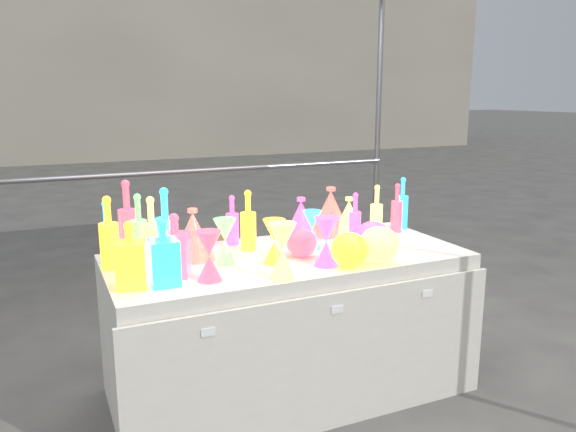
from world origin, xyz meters
name	(u,v)px	position (x,y,z in m)	size (l,w,h in m)	color
ground	(288,389)	(0.00, 0.00, 0.00)	(80.00, 80.00, 0.00)	slate
display_table	(289,324)	(0.00, -0.01, 0.37)	(1.84, 0.83, 0.75)	silver
background_building	(216,43)	(4.00, 14.00, 3.00)	(14.00, 6.00, 6.00)	#A49C89
cardboard_box_closed	(189,263)	(-0.07, 1.78, 0.21)	(0.58, 0.43, 0.43)	#9F7247
cardboard_box_flat	(212,273)	(0.17, 2.00, 0.03)	(0.80, 0.57, 0.07)	#9F7247
bottle_0	(109,233)	(-0.85, 0.13, 0.92)	(0.09, 0.09, 0.34)	red
bottle_1	(107,232)	(-0.85, 0.22, 0.90)	(0.07, 0.07, 0.31)	#20961B
bottle_2	(128,221)	(-0.75, 0.22, 0.95)	(0.09, 0.09, 0.40)	#F65A19
bottle_3	(232,220)	(-0.19, 0.31, 0.89)	(0.07, 0.07, 0.27)	blue
bottle_4	(152,233)	(-0.67, 0.03, 0.92)	(0.08, 0.08, 0.35)	teal
bottle_5	(139,230)	(-0.72, 0.11, 0.92)	(0.08, 0.08, 0.35)	#B925AC
bottle_6	(248,220)	(-0.15, 0.16, 0.91)	(0.08, 0.08, 0.32)	red
bottle_7	(166,229)	(-0.61, 0.01, 0.94)	(0.09, 0.09, 0.39)	#20961B
decanter_0	(131,255)	(-0.80, -0.18, 0.89)	(0.12, 0.12, 0.29)	red
decanter_1	(175,245)	(-0.60, -0.10, 0.89)	(0.12, 0.12, 0.29)	#F65A19
decanter_2	(164,252)	(-0.67, -0.21, 0.89)	(0.12, 0.12, 0.29)	#20961B
hourglass_0	(209,256)	(-0.48, -0.23, 0.86)	(0.11, 0.11, 0.22)	#F65A19
hourglass_1	(326,242)	(0.09, -0.25, 0.87)	(0.12, 0.12, 0.23)	blue
hourglass_2	(282,251)	(-0.18, -0.34, 0.88)	(0.13, 0.13, 0.25)	teal
hourglass_3	(225,241)	(-0.34, -0.01, 0.86)	(0.11, 0.11, 0.22)	#B925AC
hourglass_4	(274,241)	(-0.12, -0.11, 0.86)	(0.11, 0.11, 0.22)	red
hourglass_5	(312,229)	(0.16, 0.06, 0.85)	(0.10, 0.10, 0.20)	#20961B
globe_0	(350,252)	(0.18, -0.30, 0.82)	(0.18, 0.18, 0.15)	red
globe_1	(379,247)	(0.35, -0.30, 0.83)	(0.20, 0.20, 0.16)	teal
globe_2	(302,244)	(0.05, -0.06, 0.81)	(0.16, 0.16, 0.13)	#F65A19
globe_3	(373,237)	(0.44, -0.10, 0.82)	(0.17, 0.17, 0.14)	blue
lampshade_0	(193,234)	(-0.46, 0.12, 0.88)	(0.21, 0.21, 0.25)	gold
lampshade_1	(331,211)	(0.40, 0.28, 0.89)	(0.24, 0.24, 0.28)	gold
lampshade_2	(301,220)	(0.17, 0.21, 0.87)	(0.21, 0.21, 0.25)	blue
lampshade_3	(349,217)	(0.47, 0.20, 0.86)	(0.19, 0.19, 0.23)	teal
bottle_8	(402,203)	(0.86, 0.23, 0.91)	(0.07, 0.07, 0.31)	#20961B
bottle_9	(397,208)	(0.78, 0.18, 0.89)	(0.06, 0.06, 0.29)	#F65A19
bottle_10	(355,219)	(0.40, 0.02, 0.89)	(0.06, 0.06, 0.29)	blue
bottle_11	(376,212)	(0.58, 0.09, 0.90)	(0.07, 0.07, 0.31)	teal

